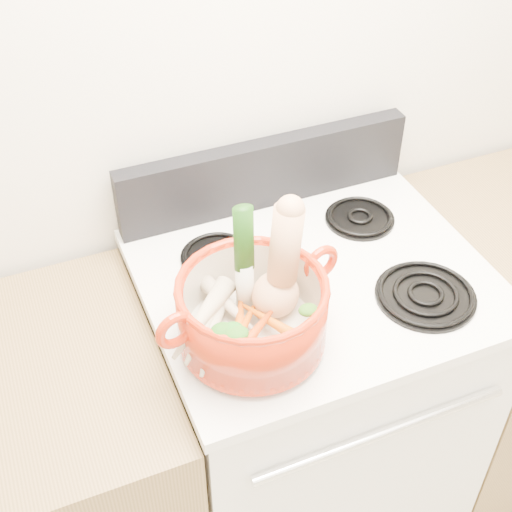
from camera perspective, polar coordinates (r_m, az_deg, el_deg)
name	(u,v)px	position (r m, az deg, el deg)	size (l,w,h in m)	color
wall_back	(258,69)	(1.70, 0.14, 14.76)	(3.50, 0.02, 2.60)	white
stove_body	(306,406)	(2.00, 4.04, -11.85)	(0.76, 0.65, 0.92)	white
cooktop	(316,279)	(1.65, 4.81, -1.85)	(0.78, 0.67, 0.03)	white
control_backsplash	(265,173)	(1.80, 0.74, 6.65)	(0.76, 0.05, 0.18)	black
oven_handle	(383,433)	(1.58, 10.10, -13.80)	(0.02, 0.02, 0.60)	silver
burner_front_left	(268,344)	(1.47, 0.95, -7.03)	(0.22, 0.22, 0.02)	black
burner_front_right	(426,294)	(1.62, 13.42, -2.99)	(0.22, 0.22, 0.02)	black
burner_back_left	(217,255)	(1.67, -3.12, 0.06)	(0.17, 0.17, 0.02)	black
burner_back_right	(360,217)	(1.80, 8.31, 3.10)	(0.17, 0.17, 0.02)	black
dutch_oven	(252,313)	(1.42, -0.31, -4.57)	(0.30, 0.30, 0.15)	#AB230A
pot_handle_left	(176,330)	(1.32, -6.45, -5.92)	(0.08, 0.08, 0.02)	#AB230A
pot_handle_right	(321,263)	(1.46, 5.23, -0.53)	(0.08, 0.08, 0.02)	#AB230A
squash	(276,264)	(1.40, 1.63, -0.62)	(0.11, 0.11, 0.26)	tan
leek	(245,260)	(1.40, -0.92, -0.29)	(0.04, 0.04, 0.27)	silver
ginger	(258,296)	(1.48, 0.20, -3.25)	(0.07, 0.05, 0.04)	tan
parsnip_0	(213,328)	(1.42, -3.49, -5.74)	(0.04, 0.04, 0.22)	beige
parsnip_1	(206,321)	(1.42, -4.00, -5.24)	(0.04, 0.04, 0.21)	beige
parsnip_2	(229,304)	(1.45, -2.17, -3.89)	(0.04, 0.04, 0.17)	beige
parsnip_3	(201,318)	(1.41, -4.42, -4.95)	(0.04, 0.04, 0.20)	beige
carrot_0	(239,333)	(1.41, -1.35, -6.18)	(0.04, 0.04, 0.18)	#D8580A
carrot_1	(238,337)	(1.40, -1.41, -6.50)	(0.03, 0.03, 0.16)	#D6520A
carrot_2	(274,324)	(1.42, 1.44, -5.50)	(0.03, 0.03, 0.15)	orange
carrot_3	(253,335)	(1.39, -0.24, -6.37)	(0.03, 0.03, 0.14)	#D0400A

